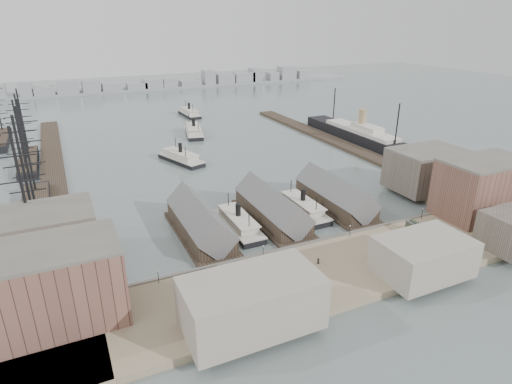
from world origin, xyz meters
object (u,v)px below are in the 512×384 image
tram (418,230)px  horse_cart_center (291,274)px  horse_cart_right (382,260)px  ocean_steamer (361,135)px  horse_cart_left (209,278)px  ferry_docked_west (238,223)px

tram → horse_cart_center: 48.12m
tram → horse_cart_right: size_ratio=2.13×
horse_cart_right → ocean_steamer: bearing=-30.5°
horse_cart_left → horse_cart_center: bearing=-67.5°
tram → horse_cart_center: size_ratio=1.97×
tram → horse_cart_right: tram is taller
ferry_docked_west → ocean_steamer: size_ratio=0.29×
ferry_docked_west → horse_cart_right: bearing=-55.7°
horse_cart_center → ocean_steamer: bearing=-22.1°
ferry_docked_west → horse_cart_center: bearing=-89.7°
ferry_docked_west → horse_cart_right: (27.01, -39.56, 0.47)m
horse_cart_left → horse_cart_center: 21.34m
tram → horse_cart_center: tram is taller
ocean_steamer → tram: ocean_steamer is taller
tram → horse_cart_right: (-21.13, -8.14, -1.01)m
tram → horse_cart_left: 68.10m
ocean_steamer → horse_cart_left: bearing=-141.8°
ferry_docked_west → tram: (48.15, -31.42, 1.48)m
ocean_steamer → horse_cart_right: ocean_steamer is taller
ferry_docked_west → horse_cart_right: 47.90m
ferry_docked_west → horse_cart_left: 34.07m
horse_cart_right → horse_cart_left: bearing=80.6°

